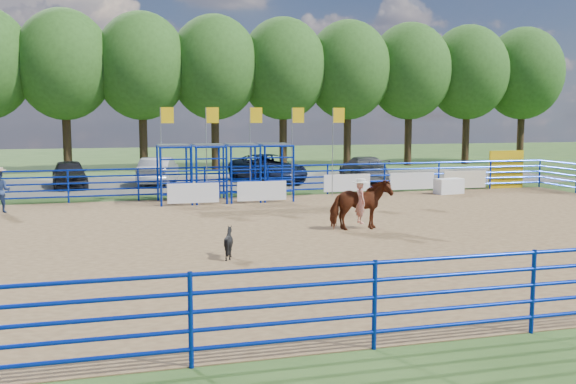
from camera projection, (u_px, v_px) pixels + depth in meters
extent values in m
plane|color=#3C5D25|center=(339.00, 234.00, 20.94)|extent=(120.00, 120.00, 0.00)
cube|color=olive|center=(339.00, 233.00, 20.94)|extent=(30.00, 20.00, 0.02)
cube|color=slate|center=(240.00, 182.00, 37.22)|extent=(40.00, 10.00, 0.01)
cube|color=white|center=(449.00, 186.00, 31.42)|extent=(1.48, 0.87, 0.74)
imported|color=#5F2813|center=(360.00, 205.00, 21.41)|extent=(2.03, 0.95, 1.70)
imported|color=red|center=(361.00, 182.00, 21.32)|extent=(0.34, 0.52, 1.40)
cylinder|color=white|center=(361.00, 160.00, 21.23)|extent=(0.54, 0.54, 0.12)
imported|color=black|center=(229.00, 243.00, 17.25)|extent=(0.99, 0.97, 0.83)
imported|color=navy|center=(0.00, 191.00, 25.16)|extent=(0.92, 0.76, 1.71)
imported|color=black|center=(69.00, 174.00, 34.25)|extent=(2.16, 4.49, 1.48)
imported|color=gray|center=(159.00, 171.00, 35.72)|extent=(2.67, 4.91, 1.53)
imported|color=#141B33|center=(268.00, 168.00, 36.97)|extent=(4.10, 6.28, 1.61)
imported|color=#5C5C5F|center=(363.00, 169.00, 37.27)|extent=(2.81, 5.37, 1.49)
cube|color=white|center=(193.00, 193.00, 27.32)|extent=(2.20, 0.04, 0.85)
cube|color=white|center=(262.00, 191.00, 28.11)|extent=(2.20, 0.04, 0.85)
cube|color=white|center=(347.00, 183.00, 31.46)|extent=(2.40, 0.04, 0.85)
cube|color=white|center=(412.00, 181.00, 32.38)|extent=(2.40, 0.04, 0.85)
cube|color=beige|center=(465.00, 179.00, 33.17)|extent=(2.40, 0.04, 0.90)
cube|color=gold|center=(506.00, 169.00, 33.90)|extent=(2.00, 0.12, 2.00)
cylinder|color=#3F2B19|center=(67.00, 137.00, 42.94)|extent=(0.56, 0.56, 4.80)
ellipsoid|color=#264C18|center=(64.00, 59.00, 42.33)|extent=(6.40, 6.40, 7.36)
cylinder|color=#3F2B19|center=(143.00, 136.00, 44.25)|extent=(0.56, 0.56, 4.80)
ellipsoid|color=#264C18|center=(141.00, 61.00, 43.64)|extent=(6.40, 6.40, 7.36)
cylinder|color=#3F2B19|center=(215.00, 136.00, 45.56)|extent=(0.56, 0.56, 4.80)
ellipsoid|color=#264C18|center=(214.00, 62.00, 44.95)|extent=(6.40, 6.40, 7.36)
cylinder|color=#3F2B19|center=(283.00, 135.00, 46.87)|extent=(0.56, 0.56, 4.80)
ellipsoid|color=#264C18|center=(283.00, 64.00, 46.26)|extent=(6.40, 6.40, 7.36)
cylinder|color=#3F2B19|center=(347.00, 135.00, 48.18)|extent=(0.56, 0.56, 4.80)
ellipsoid|color=#264C18|center=(348.00, 65.00, 47.57)|extent=(6.40, 6.40, 7.36)
cylinder|color=#3F2B19|center=(408.00, 134.00, 49.49)|extent=(0.56, 0.56, 4.80)
ellipsoid|color=#264C18|center=(410.00, 66.00, 48.88)|extent=(6.40, 6.40, 7.36)
cylinder|color=#3F2B19|center=(466.00, 134.00, 50.80)|extent=(0.56, 0.56, 4.80)
ellipsoid|color=#264C18|center=(468.00, 68.00, 50.19)|extent=(6.40, 6.40, 7.36)
cylinder|color=#3F2B19|center=(521.00, 133.00, 52.11)|extent=(0.56, 0.56, 4.80)
ellipsoid|color=#264C18|center=(523.00, 69.00, 51.50)|extent=(6.40, 6.40, 7.36)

